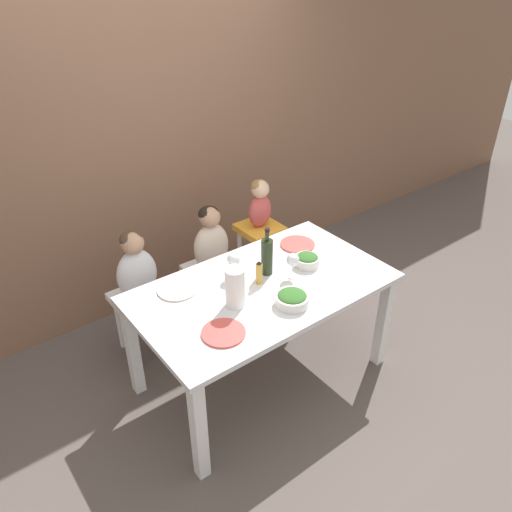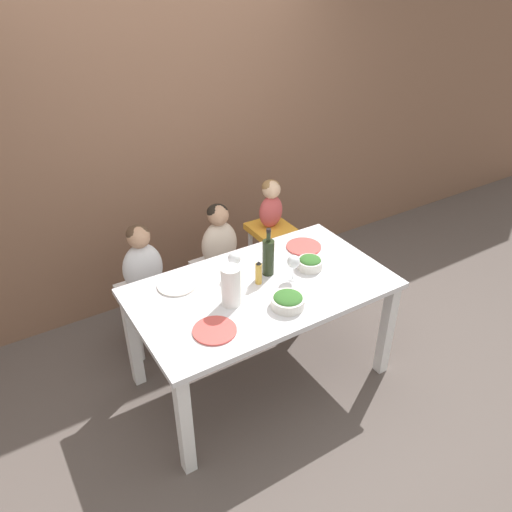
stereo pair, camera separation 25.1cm
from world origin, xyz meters
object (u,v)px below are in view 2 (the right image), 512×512
chair_far_left (147,300)px  salad_bowl_large (288,300)px  chair_far_center (221,275)px  salad_bowl_small (310,263)px  person_baby_right (271,202)px  wine_bottle (268,256)px  wine_glass_near (293,262)px  chair_right_highchair (270,245)px  dinner_plate_front_left (215,330)px  dinner_plate_back_right (304,247)px  person_child_left (142,260)px  dinner_plate_back_left (177,285)px  wine_glass_far (234,259)px  person_child_center (219,237)px  paper_towel_roll (231,286)px

chair_far_left → salad_bowl_large: size_ratio=2.39×
chair_far_center → salad_bowl_small: 0.86m
person_baby_right → salad_bowl_small: 0.74m
wine_bottle → wine_glass_near: (0.10, -0.13, -0.00)m
chair_right_highchair → chair_far_center: bearing=180.0°
wine_glass_near → dinner_plate_front_left: size_ratio=0.71×
chair_far_left → person_baby_right: (1.04, 0.00, 0.50)m
dinner_plate_back_right → chair_right_highchair: bearing=84.6°
person_child_left → salad_bowl_large: 1.10m
chair_far_center → dinner_plate_back_left: bearing=-140.0°
person_child_left → wine_glass_far: size_ratio=2.95×
person_child_center → salad_bowl_large: bearing=-94.0°
wine_bottle → dinner_plate_back_right: bearing=20.0°
chair_far_center → dinner_plate_front_left: dinner_plate_front_left is taller
chair_far_left → paper_towel_roll: paper_towel_roll is taller
wine_bottle → wine_glass_near: 0.16m
person_child_left → salad_bowl_large: size_ratio=2.53×
chair_far_left → dinner_plate_back_right: size_ratio=1.97×
person_child_center → wine_glass_near: person_child_center is taller
wine_bottle → dinner_plate_front_left: 0.65m
chair_right_highchair → chair_far_left: bearing=180.0°
dinner_plate_front_left → dinner_plate_back_left: same height
paper_towel_roll → salad_bowl_large: 0.34m
wine_glass_far → dinner_plate_front_left: bearing=-131.3°
paper_towel_roll → wine_glass_near: size_ratio=1.43×
chair_far_left → wine_bottle: size_ratio=1.47×
salad_bowl_large → dinner_plate_front_left: bearing=176.7°
chair_far_left → person_child_center: (0.59, 0.00, 0.33)m
person_child_center → person_baby_right: size_ratio=1.33×
chair_right_highchair → wine_glass_near: 0.90m
dinner_plate_front_left → person_baby_right: bearing=43.8°
chair_far_center → salad_bowl_large: size_ratio=2.39×
salad_bowl_large → wine_glass_far: bearing=103.3°
wine_glass_far → wine_glass_near: bearing=-37.8°
paper_towel_roll → person_child_left: bearing=108.6°
chair_far_center → person_child_left: (-0.59, 0.00, 0.33)m
chair_right_highchair → salad_bowl_small: bearing=-103.2°
chair_far_left → dinner_plate_front_left: bearing=-86.3°
person_child_center → dinner_plate_back_left: person_child_center is taller
chair_right_highchair → wine_glass_near: size_ratio=3.99×
salad_bowl_large → wine_glass_near: bearing=48.7°
chair_right_highchair → wine_glass_near: bearing=-113.8°
person_child_left → salad_bowl_small: (0.87, -0.71, 0.07)m
wine_glass_far → person_child_left: bearing=128.3°
chair_right_highchair → paper_towel_roll: 1.15m
person_child_left → dinner_plate_back_right: (0.99, -0.48, 0.04)m
person_child_center → dinner_plate_back_left: 0.69m
chair_far_left → chair_far_center: same height
dinner_plate_back_right → person_child_center: bearing=129.9°
chair_right_highchair → wine_bottle: (-0.43, -0.62, 0.36)m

